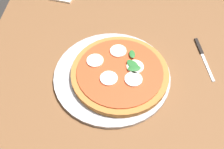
% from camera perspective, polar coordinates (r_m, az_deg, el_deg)
% --- Properties ---
extents(dining_table, '(1.55, 0.85, 0.76)m').
position_cam_1_polar(dining_table, '(0.91, -0.33, -2.92)').
color(dining_table, brown).
rests_on(dining_table, ground_plane).
extents(serving_tray, '(0.36, 0.36, 0.01)m').
position_cam_1_polar(serving_tray, '(0.81, 0.00, -0.17)').
color(serving_tray, '#B2B2B7').
rests_on(serving_tray, dining_table).
extents(pizza, '(0.30, 0.30, 0.03)m').
position_cam_1_polar(pizza, '(0.80, 1.71, 0.42)').
color(pizza, '#B27033').
rests_on(pizza, serving_tray).
extents(knife, '(0.18, 0.04, 0.01)m').
position_cam_1_polar(knife, '(0.92, 18.88, 4.37)').
color(knife, black).
rests_on(knife, dining_table).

